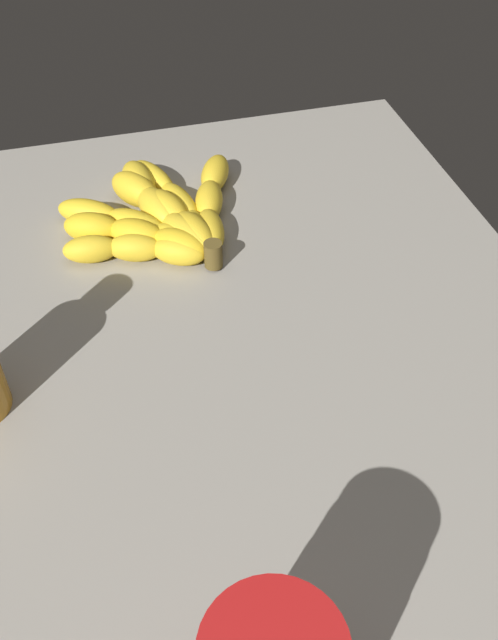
% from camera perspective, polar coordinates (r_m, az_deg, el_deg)
% --- Properties ---
extents(ground_plane, '(0.94, 0.67, 0.04)m').
position_cam_1_polar(ground_plane, '(0.67, -0.01, -6.18)').
color(ground_plane, gray).
extents(banana_bunch, '(0.22, 0.23, 0.04)m').
position_cam_1_polar(banana_bunch, '(0.82, -7.07, 8.20)').
color(banana_bunch, yellow).
rests_on(banana_bunch, ground_plane).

